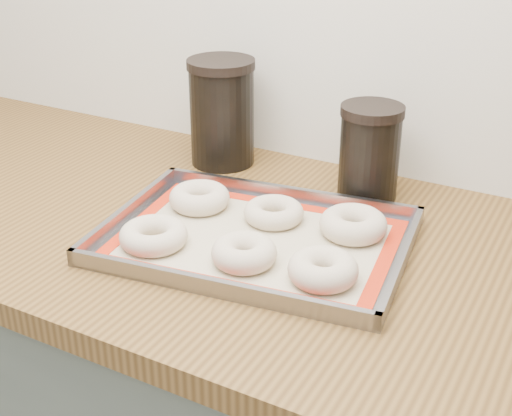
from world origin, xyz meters
The scene contains 11 objects.
countertop centered at (0.00, 1.68, 0.88)m, with size 3.06×0.68×0.04m, color brown.
baking_tray centered at (-0.22, 1.65, 0.91)m, with size 0.50×0.39×0.03m.
baking_mat centered at (-0.22, 1.65, 0.90)m, with size 0.45×0.34×0.00m.
bagel_front_left centered at (-0.35, 1.56, 0.92)m, with size 0.10×0.10×0.03m, color beige.
bagel_front_mid centered at (-0.20, 1.57, 0.92)m, with size 0.10×0.10×0.04m, color beige.
bagel_front_right centered at (-0.08, 1.59, 0.92)m, with size 0.10×0.10×0.04m, color beige.
bagel_back_left centered at (-0.36, 1.70, 0.92)m, with size 0.10×0.10×0.04m, color beige.
bagel_back_mid centered at (-0.23, 1.72, 0.92)m, with size 0.10×0.10×0.03m, color beige.
bagel_back_right centered at (-0.10, 1.73, 0.92)m, with size 0.11×0.11×0.04m, color beige.
canister_left centered at (-0.44, 1.90, 1.00)m, with size 0.13×0.13×0.20m.
canister_mid centered at (-0.13, 1.89, 0.98)m, with size 0.11×0.11×0.17m.
Camera 1 is at (0.24, 0.80, 1.43)m, focal length 50.00 mm.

